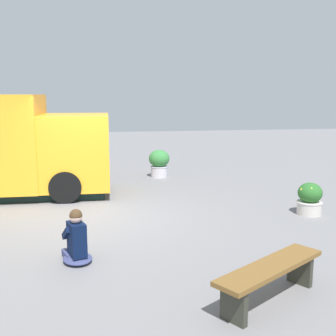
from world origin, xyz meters
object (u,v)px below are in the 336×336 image
(plaza_bench, at_px, (271,273))
(planter_flowering_far, at_px, (310,199))
(person_customer, at_px, (76,242))
(planter_flowering_near, at_px, (159,162))

(plaza_bench, bearing_deg, planter_flowering_far, 55.50)
(person_customer, relative_size, planter_flowering_far, 1.22)
(planter_flowering_near, relative_size, plaza_bench, 0.50)
(plaza_bench, bearing_deg, planter_flowering_near, 91.56)
(planter_flowering_near, bearing_deg, plaza_bench, -88.44)
(person_customer, bearing_deg, planter_flowering_far, 20.35)
(person_customer, height_order, plaza_bench, person_customer)
(planter_flowering_far, bearing_deg, person_customer, -159.65)
(planter_flowering_near, bearing_deg, person_customer, -109.23)
(person_customer, bearing_deg, planter_flowering_near, 70.77)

